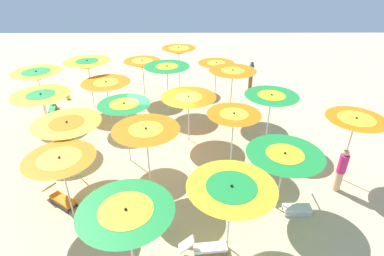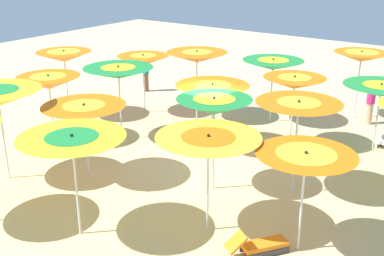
# 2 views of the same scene
# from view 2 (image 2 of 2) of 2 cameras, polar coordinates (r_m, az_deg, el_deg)

# --- Properties ---
(ground) EXTENTS (42.79, 42.79, 0.04)m
(ground) POSITION_cam_2_polar(r_m,az_deg,el_deg) (14.58, 1.11, -3.99)
(ground) COLOR beige
(beach_umbrella_0) EXTENTS (1.94, 1.94, 2.52)m
(beach_umbrella_0) POSITION_cam_2_polar(r_m,az_deg,el_deg) (18.64, 19.10, 7.83)
(beach_umbrella_0) COLOR silver
(beach_umbrella_0) RESTS_ON ground
(beach_umbrella_1) EXTENTS (2.15, 2.15, 2.33)m
(beach_umbrella_1) POSITION_cam_2_polar(r_m,az_deg,el_deg) (17.50, 9.41, 7.27)
(beach_umbrella_1) COLOR silver
(beach_umbrella_1) RESTS_ON ground
(beach_umbrella_2) EXTENTS (2.18, 2.18, 2.55)m
(beach_umbrella_2) POSITION_cam_2_polar(r_m,az_deg,el_deg) (17.56, 0.57, 8.26)
(beach_umbrella_2) COLOR silver
(beach_umbrella_2) RESTS_ON ground
(beach_umbrella_3) EXTENTS (1.91, 1.91, 2.27)m
(beach_umbrella_3) POSITION_cam_2_polar(r_m,az_deg,el_deg) (18.37, -5.70, 7.87)
(beach_umbrella_3) COLOR silver
(beach_umbrella_3) RESTS_ON ground
(beach_umbrella_4) EXTENTS (1.97, 1.97, 2.52)m
(beach_umbrella_4) POSITION_cam_2_polar(r_m,az_deg,el_deg) (18.36, -14.66, 8.06)
(beach_umbrella_4) COLOR silver
(beach_umbrella_4) RESTS_ON ground
(beach_umbrella_5) EXTENTS (2.27, 2.27, 2.16)m
(beach_umbrella_5) POSITION_cam_2_polar(r_m,az_deg,el_deg) (15.83, 21.12, 4.10)
(beach_umbrella_5) COLOR silver
(beach_umbrella_5) RESTS_ON ground
(beach_umbrella_6) EXTENTS (1.93, 1.93, 2.31)m
(beach_umbrella_6) POSITION_cam_2_polar(r_m,az_deg,el_deg) (15.38, 11.81, 5.16)
(beach_umbrella_6) COLOR silver
(beach_umbrella_6) RESTS_ON ground
(beach_umbrella_7) EXTENTS (2.27, 2.27, 2.12)m
(beach_umbrella_7) POSITION_cam_2_polar(r_m,az_deg,el_deg) (14.94, 2.38, 4.49)
(beach_umbrella_7) COLOR silver
(beach_umbrella_7) RESTS_ON ground
(beach_umbrella_8) EXTENTS (2.23, 2.23, 2.47)m
(beach_umbrella_8) POSITION_cam_2_polar(r_m,az_deg,el_deg) (15.80, -8.55, 6.37)
(beach_umbrella_8) COLOR silver
(beach_umbrella_8) RESTS_ON ground
(beach_umbrella_9) EXTENTS (2.00, 2.00, 2.23)m
(beach_umbrella_9) POSITION_cam_2_polar(r_m,az_deg,el_deg) (16.14, -16.34, 5.12)
(beach_umbrella_9) COLOR silver
(beach_umbrella_9) RESTS_ON ground
(beach_umbrella_11) EXTENTS (2.12, 2.12, 2.51)m
(beach_umbrella_11) POSITION_cam_2_polar(r_m,az_deg,el_deg) (12.21, 12.28, 2.26)
(beach_umbrella_11) COLOR silver
(beach_umbrella_11) RESTS_ON ground
(beach_umbrella_12) EXTENTS (1.90, 1.90, 2.54)m
(beach_umbrella_12) POSITION_cam_2_polar(r_m,az_deg,el_deg) (12.17, 2.59, 2.53)
(beach_umbrella_12) COLOR silver
(beach_umbrella_12) RESTS_ON ground
(beach_umbrella_13) EXTENTS (2.22, 2.22, 2.15)m
(beach_umbrella_13) POSITION_cam_2_polar(r_m,az_deg,el_deg) (13.20, -12.44, 1.87)
(beach_umbrella_13) COLOR silver
(beach_umbrella_13) RESTS_ON ground
(beach_umbrella_16) EXTENTS (2.01, 2.01, 2.26)m
(beach_umbrella_16) POSITION_cam_2_polar(r_m,az_deg,el_deg) (9.92, 13.04, -3.97)
(beach_umbrella_16) COLOR silver
(beach_umbrella_16) RESTS_ON ground
(beach_umbrella_17) EXTENTS (2.26, 2.26, 2.32)m
(beach_umbrella_17) POSITION_cam_2_polar(r_m,az_deg,el_deg) (10.35, 1.90, -1.89)
(beach_umbrella_17) COLOR silver
(beach_umbrella_17) RESTS_ON ground
(beach_umbrella_18) EXTENTS (2.26, 2.26, 2.39)m
(beach_umbrella_18) POSITION_cam_2_polar(r_m,az_deg,el_deg) (10.46, -13.77, -1.78)
(beach_umbrella_18) COLOR silver
(beach_umbrella_18) RESTS_ON ground
(lounger_2) EXTENTS (1.08, 1.32, 0.57)m
(lounger_2) POSITION_cam_2_polar(r_m,az_deg,el_deg) (10.52, 7.93, -13.33)
(lounger_2) COLOR #333338
(lounger_2) RESTS_ON ground
(beachgoer_0) EXTENTS (0.30, 0.30, 1.65)m
(beachgoer_0) POSITION_cam_2_polar(r_m,az_deg,el_deg) (18.46, 20.08, 2.98)
(beachgoer_0) COLOR #D8A87F
(beachgoer_0) RESTS_ON ground
(beachgoer_1) EXTENTS (0.30, 0.30, 1.69)m
(beachgoer_1) POSITION_cam_2_polar(r_m,az_deg,el_deg) (21.49, -5.43, 6.57)
(beachgoer_1) COLOR brown
(beachgoer_1) RESTS_ON ground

